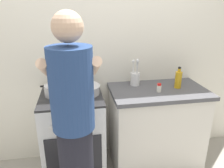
% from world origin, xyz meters
% --- Properties ---
extents(back_wall, '(3.20, 0.10, 2.50)m').
position_xyz_m(back_wall, '(0.20, 0.50, 1.25)').
color(back_wall, silver).
rests_on(back_wall, ground).
extents(countertop, '(1.00, 0.60, 0.90)m').
position_xyz_m(countertop, '(0.55, 0.15, 0.45)').
color(countertop, silver).
rests_on(countertop, ground).
extents(stove_range, '(0.60, 0.62, 0.90)m').
position_xyz_m(stove_range, '(-0.35, 0.15, 0.45)').
color(stove_range, silver).
rests_on(stove_range, ground).
extents(pot, '(0.28, 0.22, 0.11)m').
position_xyz_m(pot, '(-0.49, 0.17, 0.95)').
color(pot, '#B2B2B7').
rests_on(pot, stove_range).
extents(mixing_bowl, '(0.30, 0.30, 0.09)m').
position_xyz_m(mixing_bowl, '(-0.21, 0.16, 0.95)').
color(mixing_bowl, '#B7B7BC').
rests_on(mixing_bowl, stove_range).
extents(utensil_crock, '(0.10, 0.10, 0.29)m').
position_xyz_m(utensil_crock, '(0.34, 0.32, 0.99)').
color(utensil_crock, silver).
rests_on(utensil_crock, countertop).
extents(spice_bottle, '(0.04, 0.04, 0.09)m').
position_xyz_m(spice_bottle, '(0.52, 0.08, 0.94)').
color(spice_bottle, silver).
rests_on(spice_bottle, countertop).
extents(oil_bottle, '(0.07, 0.07, 0.23)m').
position_xyz_m(oil_bottle, '(0.76, 0.16, 0.99)').
color(oil_bottle, gold).
rests_on(oil_bottle, countertop).
extents(person, '(0.41, 0.50, 1.70)m').
position_xyz_m(person, '(-0.33, -0.45, 0.86)').
color(person, black).
rests_on(person, ground).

